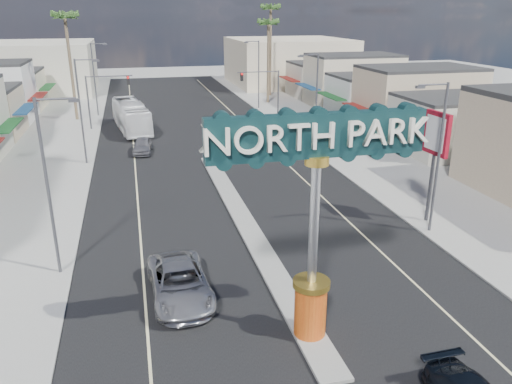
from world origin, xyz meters
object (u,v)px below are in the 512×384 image
gateway_sign (315,203)px  bank_pylon_sign (436,140)px  traffic_signal_right (264,86)px  palm_right_mid (268,27)px  car_parked_right (253,134)px  streetlight_r_near (437,152)px  streetlight_r_far (258,71)px  streetlight_r_mid (315,97)px  streetlight_l_far (95,76)px  city_bus (131,116)px  palm_left_far (65,22)px  palm_right_far (271,13)px  streetlight_l_mid (82,107)px  suv_left (180,282)px  car_parked_left (142,145)px  traffic_signal_left (104,91)px  streetlight_l_near (50,180)px

gateway_sign → bank_pylon_sign: 14.74m
traffic_signal_right → palm_right_mid: bearing=72.4°
bank_pylon_sign → car_parked_right: bearing=100.5°
gateway_sign → streetlight_r_near: size_ratio=1.02×
streetlight_r_far → bank_pylon_sign: (0.85, -40.55, 0.30)m
gateway_sign → streetlight_r_mid: bearing=69.6°
streetlight_l_far → gateway_sign: bearing=-78.2°
streetlight_r_mid → streetlight_r_far: (0.00, 22.00, 0.00)m
traffic_signal_right → city_bus: size_ratio=0.52×
streetlight_l_far → palm_left_far: size_ratio=0.69×
car_parked_right → city_bus: bearing=148.7°
streetlight_r_mid → palm_right_far: palm_right_far is taller
streetlight_l_mid → streetlight_r_far: (20.87, 22.00, 0.00)m
palm_right_mid → city_bus: palm_right_mid is taller
traffic_signal_right → streetlight_r_far: size_ratio=0.67×
suv_left → streetlight_l_mid: bearing=100.8°
streetlight_r_mid → palm_right_mid: bearing=84.4°
streetlight_r_near → car_parked_left: size_ratio=2.13×
traffic_signal_left → palm_left_far: bearing=122.4°
traffic_signal_left → palm_right_mid: palm_right_mid is taller
streetlight_r_far → palm_left_far: 24.38m
streetlight_r_near → suv_left: 16.31m
gateway_sign → bank_pylon_sign: bearing=40.0°
traffic_signal_left → suv_left: size_ratio=1.04×
streetlight_r_far → palm_right_far: 13.21m
streetlight_l_near → car_parked_right: 29.52m
streetlight_l_near → streetlight_r_mid: (20.87, 20.00, 0.00)m
traffic_signal_left → streetlight_r_mid: (19.62, -13.99, 0.79)m
streetlight_r_mid → streetlight_r_far: bearing=90.0°
traffic_signal_right → streetlight_r_far: streetlight_r_far is taller
car_parked_left → streetlight_r_near: bearing=-48.1°
streetlight_r_far → palm_right_mid: palm_right_mid is taller
streetlight_l_near → palm_left_far: (-2.57, 40.00, 6.43)m
streetlight_r_near → streetlight_r_far: same height
streetlight_r_far → bank_pylon_sign: bearing=-88.8°
palm_right_mid → suv_left: size_ratio=2.10×
streetlight_l_far → traffic_signal_right: bearing=-22.2°
streetlight_r_far → bank_pylon_sign: 40.56m
streetlight_l_far → car_parked_left: 20.40m
car_parked_right → city_bus: (-12.01, 8.22, 0.89)m
streetlight_l_mid → bank_pylon_sign: bearing=-40.5°
streetlight_l_mid → suv_left: 24.75m
streetlight_l_far → car_parked_right: streetlight_l_far is taller
streetlight_r_near → bank_pylon_sign: 1.71m
palm_left_far → palm_right_far: 30.48m
streetlight_r_near → palm_right_mid: bearing=86.8°
city_bus → traffic_signal_right: bearing=-3.0°
streetlight_r_near → streetlight_r_far: size_ratio=1.00×
traffic_signal_left → streetlight_l_mid: bearing=-95.1°
car_parked_left → car_parked_right: bearing=15.7°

